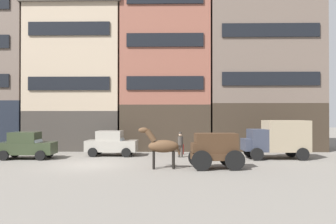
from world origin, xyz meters
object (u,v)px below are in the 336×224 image
Objects in this scene: fire_hydrant_curbside at (182,149)px; delivery_truck_far at (277,138)px; cargo_wagon at (215,148)px; sedan_parked_curb at (111,143)px; draft_horse at (162,146)px; pedestrian_officer at (180,143)px; sedan_light at (27,145)px.

delivery_truck_far is at bearing -20.33° from fire_hydrant_curbside.
cargo_wagon is 8.98m from sedan_parked_curb.
sedan_parked_curb is (-3.92, 5.79, -0.36)m from draft_horse.
fire_hydrant_curbside is at bearing 84.43° from pedestrian_officer.
cargo_wagon reaches higher than pedestrian_officer.
pedestrian_officer is (-6.61, 0.61, -0.44)m from delivery_truck_far.
draft_horse is 8.88m from delivery_truck_far.
draft_horse reaches higher than pedestrian_officer.
pedestrian_officer is at bearing -9.48° from sedan_parked_curb.
delivery_truck_far is at bearing -7.10° from sedan_parked_curb.
cargo_wagon is 0.80× the size of sedan_light.
delivery_truck_far reaches higher than sedan_light.
sedan_parked_curb is 5.12m from pedestrian_officer.
draft_horse is 6.90m from fire_hydrant_curbside.
delivery_truck_far is 1.17× the size of sedan_light.
cargo_wagon is 5.26m from pedestrian_officer.
cargo_wagon is at bearing -17.76° from sedan_light.
pedestrian_officer is at bearing 5.39° from sedan_light.
fire_hydrant_curbside is (5.23, 0.93, -0.49)m from sedan_parked_curb.
delivery_truck_far is 2.45× the size of pedestrian_officer.
fire_hydrant_curbside is (-6.44, 2.39, -1.00)m from delivery_truck_far.
sedan_parked_curb is 2.09× the size of pedestrian_officer.
cargo_wagon is 1.28× the size of draft_horse.
cargo_wagon is 2.95m from draft_horse.
delivery_truck_far reaches higher than sedan_parked_curb.
sedan_light is (-12.32, 3.95, -0.23)m from cargo_wagon.
sedan_parked_curb is at bearing -169.88° from fire_hydrant_curbside.
delivery_truck_far is at bearing 1.28° from sedan_light.
delivery_truck_far reaches higher than draft_horse.
sedan_light is 11.04m from fire_hydrant_curbside.
cargo_wagon is 0.80× the size of sedan_parked_curb.
draft_horse is 0.53× the size of delivery_truck_far.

